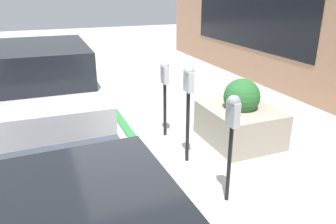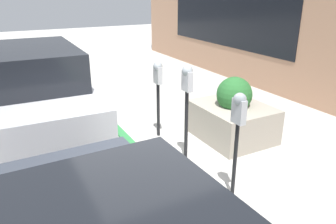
% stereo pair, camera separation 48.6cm
% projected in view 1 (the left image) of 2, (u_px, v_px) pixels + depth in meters
% --- Properties ---
extents(ground_plane, '(40.00, 40.00, 0.00)m').
position_uv_depth(ground_plane, '(159.00, 168.00, 5.14)').
color(ground_plane, beige).
extents(curb_strip, '(19.00, 0.16, 0.04)m').
position_uv_depth(curb_strip, '(154.00, 167.00, 5.10)').
color(curb_strip, '#338C47').
rests_on(curb_strip, ground_plane).
extents(parking_meter_nearest, '(0.19, 0.16, 1.46)m').
position_uv_depth(parking_meter_nearest, '(232.00, 122.00, 3.97)').
color(parking_meter_nearest, black).
rests_on(parking_meter_nearest, ground_plane).
extents(parking_meter_second, '(0.20, 0.17, 1.57)m').
position_uv_depth(parking_meter_second, '(188.00, 91.00, 4.94)').
color(parking_meter_second, black).
rests_on(parking_meter_second, ground_plane).
extents(parking_meter_middle, '(0.20, 0.17, 1.42)m').
position_uv_depth(parking_meter_middle, '(165.00, 81.00, 5.91)').
color(parking_meter_middle, black).
rests_on(parking_meter_middle, ground_plane).
extents(planter_box, '(1.37, 1.16, 1.17)m').
position_uv_depth(planter_box, '(240.00, 119.00, 5.90)').
color(planter_box, '#A39989').
rests_on(planter_box, ground_plane).
extents(parked_car_middle, '(4.66, 1.96, 1.66)m').
position_uv_depth(parked_car_middle, '(46.00, 85.00, 6.45)').
color(parked_car_middle, '#B7B7BC').
rests_on(parked_car_middle, ground_plane).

